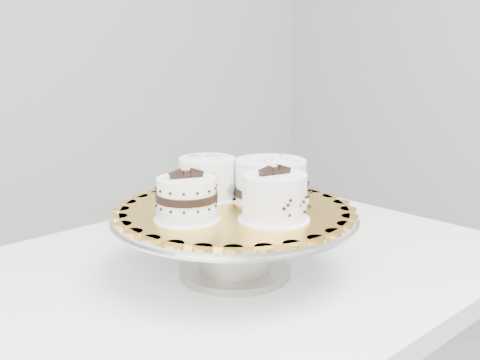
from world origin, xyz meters
TOP-DOWN VIEW (x-y plane):
  - table at (0.00, 0.10)m, footprint 1.18×0.85m
  - cake_stand at (0.04, 0.06)m, footprint 0.41×0.41m
  - cake_board at (0.04, 0.06)m, footprint 0.44×0.44m
  - cake_swirl at (0.04, -0.03)m, footprint 0.11×0.11m
  - cake_banded at (-0.06, 0.06)m, footprint 0.11×0.11m
  - cake_dots at (0.04, 0.14)m, footprint 0.12×0.12m
  - cake_ribbon at (0.12, 0.07)m, footprint 0.15×0.15m

SIDE VIEW (x-z plane):
  - table at x=0.00m, z-range 0.29..1.04m
  - cake_stand at x=0.04m, z-range 0.77..0.88m
  - cake_board at x=0.04m, z-range 0.86..0.87m
  - cake_banded at x=-0.06m, z-range 0.86..0.94m
  - cake_ribbon at x=0.12m, z-range 0.86..0.94m
  - cake_swirl at x=0.04m, z-range 0.86..0.95m
  - cake_dots at x=0.04m, z-range 0.87..0.94m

